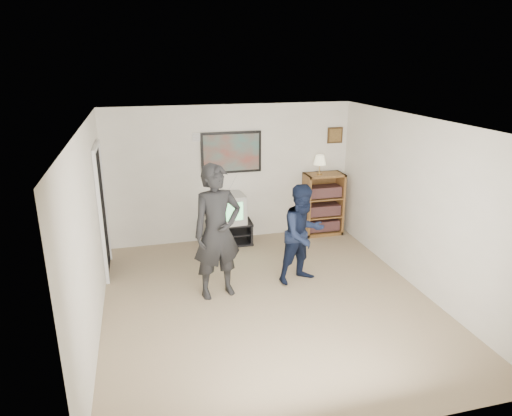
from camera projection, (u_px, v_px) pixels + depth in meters
name	position (u px, v px, depth m)	size (l,w,h in m)	color
room_shell	(263.00, 210.00, 6.35)	(4.51, 5.00, 2.51)	#94775E
media_stand	(229.00, 233.00, 8.38)	(0.85, 0.50, 0.42)	black
crt_television	(227.00, 209.00, 8.23)	(0.62, 0.53, 0.53)	#B0B1AB
bookshelf	(323.00, 204.00, 8.75)	(0.73, 0.42, 1.20)	brown
table_lamp	(320.00, 165.00, 8.47)	(0.23, 0.23, 0.37)	beige
person_tall	(217.00, 232.00, 6.34)	(0.71, 0.46, 1.93)	black
person_short	(303.00, 234.00, 6.81)	(0.74, 0.58, 1.53)	black
controller_left	(217.00, 206.00, 6.42)	(0.04, 0.13, 0.04)	white
controller_right	(294.00, 212.00, 6.97)	(0.04, 0.13, 0.04)	white
poster	(231.00, 153.00, 8.18)	(1.10, 0.03, 0.75)	black
air_vent	(200.00, 137.00, 7.96)	(0.28, 0.02, 0.14)	white
small_picture	(335.00, 135.00, 8.59)	(0.30, 0.03, 0.30)	#3C2613
doorway	(102.00, 212.00, 7.05)	(0.03, 0.85, 2.00)	black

